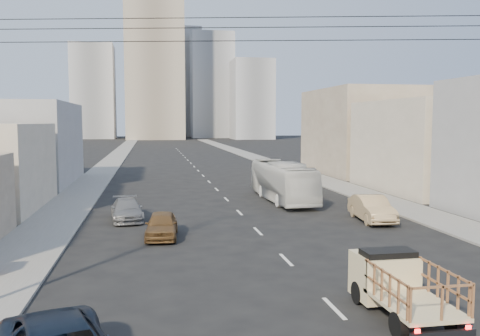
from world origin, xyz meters
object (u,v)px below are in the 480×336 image
object	(u,v)px
sedan_grey	(127,210)
flatbed_pickup	(400,282)
city_bus	(282,181)
sedan_brown	(162,225)
sedan_tan	(372,208)

from	to	relation	value
sedan_grey	flatbed_pickup	bearing A→B (deg)	-68.14
city_bus	sedan_grey	size ratio (longest dim) A/B	2.42
city_bus	sedan_brown	size ratio (longest dim) A/B	2.72
flatbed_pickup	city_bus	distance (m)	23.64
flatbed_pickup	sedan_brown	distance (m)	14.21
flatbed_pickup	sedan_tan	distance (m)	15.68
sedan_brown	sedan_tan	size ratio (longest dim) A/B	0.84
flatbed_pickup	city_bus	xyz separation A→B (m)	(2.38, 23.52, 0.43)
sedan_brown	sedan_tan	world-z (taller)	sedan_tan
flatbed_pickup	city_bus	size ratio (longest dim) A/B	0.40
flatbed_pickup	sedan_brown	bearing A→B (deg)	120.29
flatbed_pickup	sedan_tan	world-z (taller)	flatbed_pickup
city_bus	sedan_brown	bearing A→B (deg)	-131.57
sedan_tan	sedan_grey	size ratio (longest dim) A/B	1.06
flatbed_pickup	sedan_grey	distance (m)	19.82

